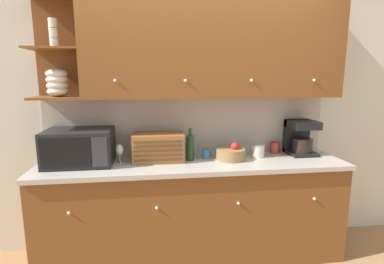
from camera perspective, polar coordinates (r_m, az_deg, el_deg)
ground_plane at (r=3.33m, az=-0.50°, el=-19.63°), size 24.00×24.00×0.00m
wall_back at (r=2.93m, az=-0.61°, el=3.26°), size 5.10×0.06×2.60m
counter_unit at (r=2.85m, az=0.24°, el=-14.55°), size 2.72×0.62×0.92m
backsplash_panel at (r=2.91m, az=-0.52°, el=1.26°), size 2.70×0.01×0.56m
upper_cabinets at (r=2.74m, az=3.37°, el=15.46°), size 2.70×0.37×0.85m
microwave at (r=2.76m, az=-20.64°, el=-2.70°), size 0.56×0.41×0.30m
wine_glass at (r=2.69m, az=-13.63°, el=-3.46°), size 0.06×0.06×0.17m
bread_box at (r=2.70m, az=-6.46°, el=-2.91°), size 0.45×0.27×0.25m
wine_bottle at (r=2.71m, az=-0.35°, el=-2.64°), size 0.07×0.07×0.29m
mug at (r=2.79m, az=2.74°, el=-4.15°), size 0.09×0.08×0.09m
fruit_basket at (r=2.77m, az=7.41°, el=-4.11°), size 0.26×0.26×0.16m
storage_canister at (r=2.90m, az=12.42°, el=-3.47°), size 0.13×0.13×0.12m
mug_blue_second at (r=3.10m, az=15.54°, el=-2.85°), size 0.10×0.09×0.10m
coffee_maker at (r=3.11m, az=19.94°, el=-0.91°), size 0.25×0.28×0.33m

